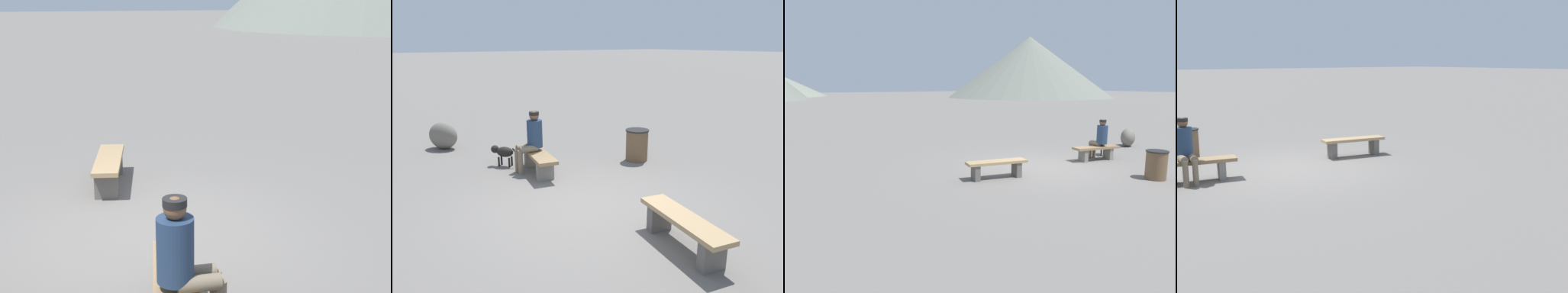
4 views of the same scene
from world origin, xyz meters
TOP-DOWN VIEW (x-y plane):
  - ground at (0.00, 0.00)m, footprint 210.00×210.00m
  - bench_left at (-1.94, -0.25)m, footprint 1.66×0.73m
  - bench_right at (2.03, -0.18)m, footprint 1.62×0.73m
  - seated_person at (2.23, -0.15)m, footprint 0.36×0.62m

SIDE VIEW (x-z plane):
  - ground at x=0.00m, z-range -0.06..0.00m
  - bench_right at x=2.03m, z-range 0.09..0.55m
  - bench_left at x=-1.94m, z-range 0.09..0.55m
  - seated_person at x=2.23m, z-range 0.10..1.42m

